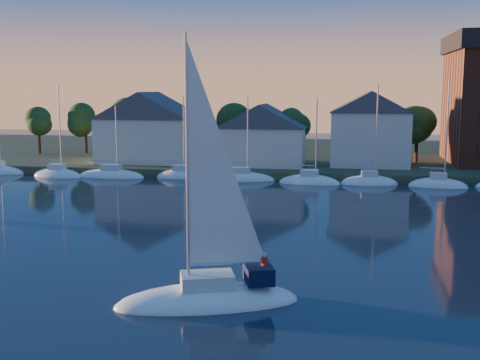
% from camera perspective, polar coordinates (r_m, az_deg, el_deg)
% --- Properties ---
extents(shoreline_land, '(160.00, 50.00, 2.00)m').
position_cam_1_polar(shoreline_land, '(97.73, 7.07, 2.09)').
color(shoreline_land, '#343B22').
rests_on(shoreline_land, ground).
extents(wooden_dock, '(120.00, 3.00, 1.00)m').
position_cam_1_polar(wooden_dock, '(74.96, 6.15, 0.11)').
color(wooden_dock, brown).
rests_on(wooden_dock, ground).
extents(clubhouse_west, '(13.65, 9.45, 9.64)m').
position_cam_1_polar(clubhouse_west, '(84.52, -8.60, 5.08)').
color(clubhouse_west, silver).
rests_on(clubhouse_west, shoreline_land).
extents(clubhouse_centre, '(11.55, 8.40, 8.08)m').
position_cam_1_polar(clubhouse_centre, '(79.94, 2.15, 4.39)').
color(clubhouse_centre, silver).
rests_on(clubhouse_centre, shoreline_land).
extents(clubhouse_east, '(10.50, 8.40, 9.80)m').
position_cam_1_polar(clubhouse_east, '(81.20, 12.22, 4.88)').
color(clubhouse_east, silver).
rests_on(clubhouse_east, shoreline_land).
extents(tree_line, '(93.40, 5.40, 8.90)m').
position_cam_1_polar(tree_line, '(85.12, 8.09, 5.95)').
color(tree_line, '#3B271A').
rests_on(tree_line, shoreline_land).
extents(moored_fleet, '(79.50, 2.40, 12.05)m').
position_cam_1_polar(moored_fleet, '(72.37, 2.84, -0.07)').
color(moored_fleet, white).
rests_on(moored_fleet, ground).
extents(hero_sailboat, '(10.14, 6.09, 14.92)m').
position_cam_1_polar(hero_sailboat, '(31.75, -2.84, -10.62)').
color(hero_sailboat, white).
rests_on(hero_sailboat, ground).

